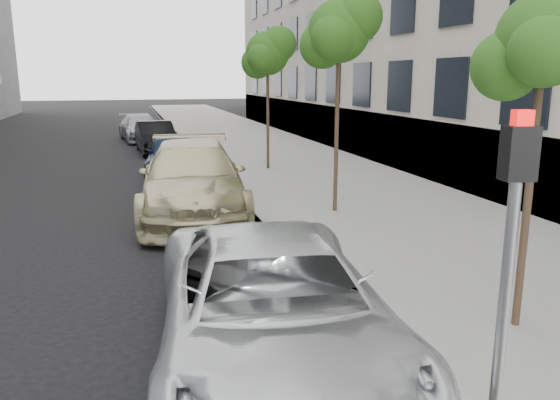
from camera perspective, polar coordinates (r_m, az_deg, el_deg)
name	(u,v)px	position (r m, az deg, el deg)	size (l,w,h in m)	color
sidewalk	(243,140)	(28.84, -3.88, 6.28)	(6.40, 72.00, 0.14)	gray
curb	(183,142)	(28.37, -10.10, 6.01)	(0.15, 72.00, 0.14)	#9E9B93
tree_near	(546,40)	(7.36, 26.05, 14.77)	(1.52, 1.32, 4.36)	#38281C
tree_mid	(340,31)	(13.01, 6.29, 17.12)	(1.76, 1.56, 5.05)	#38281C
tree_far	(268,53)	(19.18, -1.24, 15.09)	(1.80, 1.60, 4.85)	#38281C
signal_pole	(510,249)	(4.72, 22.87, -4.70)	(0.27, 0.22, 2.94)	#939699
minivan	(273,308)	(6.28, -0.71, -11.25)	(2.54, 5.51, 1.53)	silver
suv	(193,180)	(13.42, -9.13, 2.13)	(2.46, 6.06, 1.76)	#C1B889
sedan_blue	(173,154)	(19.10, -11.17, 4.72)	(1.70, 4.24, 1.44)	black
sedan_black	(156,137)	(24.90, -12.87, 6.41)	(1.47, 4.21, 1.39)	black
sedan_rear	(141,128)	(29.91, -14.36, 7.32)	(1.91, 4.69, 1.36)	gray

